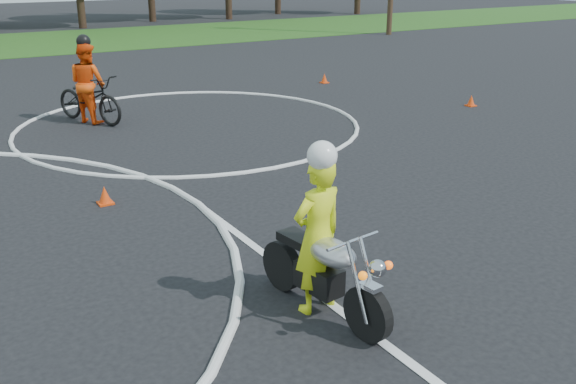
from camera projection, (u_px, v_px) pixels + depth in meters
primary_motorcycle at (325, 272)px, 7.04m from camera, size 0.71×2.03×1.07m
rider_primary_grp at (318, 231)px, 6.99m from camera, size 0.71×0.51×1.99m
rider_second_grp at (89, 92)px, 15.49m from camera, size 1.61×2.31×2.11m
traffic_cones at (152, 171)px, 11.66m from camera, size 20.68×13.97×0.30m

